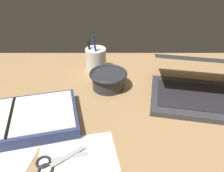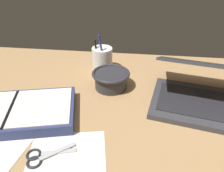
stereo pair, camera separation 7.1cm
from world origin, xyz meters
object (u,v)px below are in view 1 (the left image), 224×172
at_px(laptop, 205,85).
at_px(pen_cup, 96,60).
at_px(scissors, 49,163).
at_px(bowl, 108,79).
at_px(planner, 11,121).

xyz_separation_m(laptop, pen_cup, (-0.39, 0.20, 0.00)).
bearing_deg(pen_cup, scissors, -99.94).
relative_size(bowl, planner, 0.34).
bearing_deg(bowl, laptop, -10.78).
bearing_deg(laptop, pen_cup, 164.41).
distance_m(bowl, planner, 0.35).
relative_size(bowl, scissors, 1.12).
bearing_deg(bowl, scissors, -111.49).
distance_m(laptop, planner, 0.64).
distance_m(laptop, bowl, 0.34).
xyz_separation_m(laptop, bowl, (-0.34, 0.06, -0.01)).
bearing_deg(laptop, scissors, -137.89).
xyz_separation_m(bowl, scissors, (-0.14, -0.35, -0.03)).
height_order(laptop, bowl, laptop).
height_order(pen_cup, planner, pen_cup).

